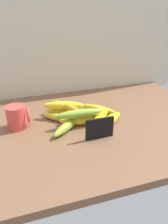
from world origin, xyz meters
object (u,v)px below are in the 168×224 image
Objects in this scene: banana_7 at (108,122)px; banana_10 at (64,106)px; coffee_mug at (17,117)px; banana_4 at (98,109)px; banana_6 at (90,114)px; banana_3 at (68,125)px; chalkboard_sign at (100,129)px; banana_2 at (67,114)px; banana_8 at (79,114)px; banana_0 at (78,120)px; banana_9 at (64,105)px; banana_5 at (101,118)px; banana_1 at (61,118)px.

banana_7 is 20.42cm from banana_10.
banana_4 is (36.28, 2.98, -3.16)cm from coffee_mug.
banana_6 is (30.73, -1.25, -2.83)cm from coffee_mug.
banana_4 is (16.87, 10.63, -0.20)cm from banana_3.
banana_2 is (-7.79, 19.65, -1.87)cm from chalkboard_sign.
banana_7 is at bearing -16.84° from coffee_mug.
banana_8 is (-11.89, -9.79, 4.14)cm from banana_4.
banana_0 is at bearing -69.28° from banana_2.
coffee_mug is at bearing 167.04° from banana_0.
banana_9 is 1.04× the size of banana_10.
banana_3 is 11.09cm from banana_9.
chalkboard_sign is 0.57× the size of banana_8.
banana_0 is at bearing -12.96° from coffee_mug.
coffee_mug reaches higher than banana_0.
banana_10 reaches higher than banana_6.
chalkboard_sign is 0.56× the size of banana_3.
banana_9 is at bearing 134.32° from banana_10.
banana_7 is 1.02× the size of banana_8.
banana_7 is at bearing -40.93° from banana_10.
coffee_mug is 0.57× the size of banana_10.
coffee_mug is 0.50× the size of banana_6.
chalkboard_sign is 11.89cm from banana_8.
banana_6 is (9.58, -3.29, -0.02)cm from banana_2.
coffee_mug is 0.50× the size of banana_8.
banana_8 reaches higher than banana_0.
banana_3 is at bearing -176.43° from banana_5.
banana_5 reaches higher than banana_4.
banana_9 reaches higher than banana_2.
banana_10 is (0.93, 10.07, 3.78)cm from banana_3.
banana_1 is at bearing 135.45° from banana_8.
banana_0 is at bearing 172.93° from banana_5.
banana_6 reaches higher than banana_4.
banana_0 is 7.96cm from banana_6.
banana_6 is at bearing -142.64° from banana_4.
banana_8 is at bearing -66.25° from banana_10.
coffee_mug is (-28.95, 17.62, 0.94)cm from chalkboard_sign.
banana_4 is at bearing 34.76° from banana_0.
banana_4 is 15.94cm from banana_8.
banana_2 is (-2.86, 7.56, 0.01)cm from banana_0.
banana_9 reaches higher than banana_3.
banana_10 is at bearing 145.83° from banana_5.
banana_6 is 9.25cm from banana_8.
banana_0 is 14.93cm from banana_4.
banana_5 is 1.05× the size of banana_9.
banana_4 is (18.41, 3.36, -0.07)cm from banana_1.
banana_7 is at bearing -93.11° from banana_4.
banana_3 is 1.03× the size of banana_6.
banana_3 is (1.54, -7.27, 0.14)cm from banana_1.
banana_8 is (6.53, -6.43, 4.07)cm from banana_1.
banana_0 is 0.80× the size of banana_8.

